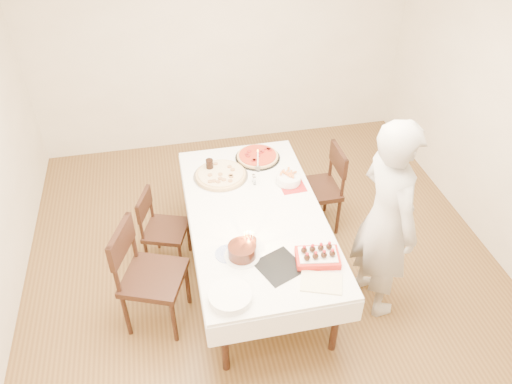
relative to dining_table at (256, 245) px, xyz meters
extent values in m
plane|color=brown|center=(0.10, -0.08, -0.38)|extent=(5.00, 5.00, 0.00)
cube|color=#EFE2C9|center=(0.10, 2.42, 0.98)|extent=(4.50, 0.04, 2.70)
cube|color=white|center=(0.00, 0.00, 0.00)|extent=(1.37, 2.25, 0.75)
imported|color=#B8B3AD|center=(0.96, -0.49, 0.55)|extent=(0.55, 0.74, 1.84)
cylinder|color=beige|center=(-0.22, 0.59, 0.40)|extent=(0.55, 0.55, 0.04)
cylinder|color=red|center=(0.19, 0.81, 0.40)|extent=(0.50, 0.50, 0.04)
cube|color=#B21E1E|center=(0.41, 0.31, 0.38)|extent=(0.23, 0.23, 0.01)
cylinder|color=white|center=(0.39, 0.37, 0.42)|extent=(0.24, 0.24, 0.07)
cylinder|color=white|center=(0.15, 0.61, 0.50)|extent=(0.06, 0.06, 0.25)
cylinder|color=black|center=(-0.30, 0.69, 0.44)|extent=(0.09, 0.09, 0.13)
cylinder|color=#38170E|center=(-0.21, -0.48, 0.43)|extent=(0.35, 0.35, 0.11)
cube|color=black|center=(0.05, -0.64, 0.38)|extent=(0.41, 0.41, 0.01)
cylinder|color=#36170E|center=(-0.14, -0.39, 0.46)|extent=(0.13, 0.13, 0.14)
cube|color=beige|center=(0.31, -0.87, 0.38)|extent=(0.36, 0.30, 0.03)
cylinder|color=white|center=(-0.37, -0.88, 0.41)|extent=(0.37, 0.37, 0.06)
cylinder|color=white|center=(-0.32, -0.43, 0.38)|extent=(0.24, 0.24, 0.01)
camera|label=1|loc=(-0.67, -3.18, 3.19)|focal=35.00mm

